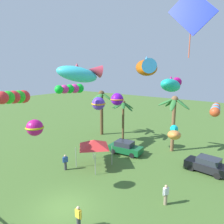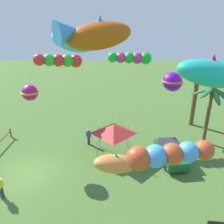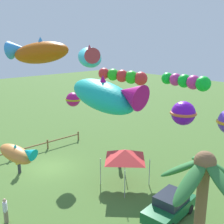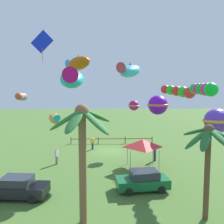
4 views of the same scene
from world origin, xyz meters
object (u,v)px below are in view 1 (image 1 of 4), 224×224
Objects in this scene: palm_tree_2 at (101,102)px; spectator_2 at (65,162)px; kite_tube_3 at (15,97)px; kite_fish_5 at (171,85)px; spectator_0 at (78,218)px; kite_fish_7 at (80,73)px; palm_tree_1 at (123,109)px; kite_ball_1 at (117,99)px; palm_tree_0 at (174,110)px; parked_car_0 at (125,147)px; parked_car_1 at (207,165)px; kite_diamond_4 at (192,13)px; spectator_1 at (166,195)px; kite_ball_9 at (35,128)px; kite_ball_10 at (98,104)px; kite_fish_0 at (147,67)px; kite_tube_6 at (71,89)px; kite_tube_2 at (215,109)px; festival_tent at (94,143)px; kite_fish_8 at (174,134)px.

palm_tree_2 is 12.72m from spectator_2.
kite_fish_5 is at bearing 42.30° from kite_tube_3.
spectator_0 is 10.61m from kite_fish_7.
kite_ball_1 is at bearing -64.59° from palm_tree_1.
palm_tree_0 is 1.71× the size of kite_fish_5.
parked_car_0 is 8.93m from parked_car_1.
palm_tree_2 is 4.23× the size of spectator_2.
spectator_2 is 16.81m from kite_diamond_4.
spectator_1 is 0.47× the size of kite_diamond_4.
kite_ball_10 is at bearing 109.14° from kite_ball_9.
kite_fish_0 is at bearing 21.65° from kite_tube_3.
kite_ball_1 reaches higher than spectator_0.
kite_fish_5 is at bearing 15.93° from kite_tube_6.
kite_tube_2 is 0.63× the size of kite_fish_7.
spectator_0 is at bearing -11.51° from kite_tube_3.
palm_tree_2 is 1.61× the size of kite_tube_3.
spectator_0 is 8.96m from festival_tent.
palm_tree_1 is at bearing 151.25° from kite_tube_2.
parked_car_1 is 1.41× the size of festival_tent.
kite_fish_0 is 5.92m from kite_tube_2.
kite_ball_1 reaches higher than parked_car_1.
kite_fish_5 is at bearing 116.01° from kite_diamond_4.
kite_tube_3 is at bearing 168.49° from spectator_0.
palm_tree_0 reaches higher than palm_tree_2.
kite_ball_1 is at bearing 153.43° from kite_fish_8.
festival_tent reaches higher than spectator_1.
kite_fish_8 is (3.03, 7.43, 4.13)m from spectator_0.
palm_tree_1 is 0.83× the size of palm_tree_2.
palm_tree_0 reaches higher than festival_tent.
palm_tree_2 is at bearing 149.69° from parked_car_0.
kite_ball_1 reaches higher than palm_tree_1.
spectator_0 is at bearing -64.99° from kite_ball_1.
kite_ball_1 is at bearing 140.85° from kite_fish_0.
kite_tube_6 reaches higher than kite_ball_10.
palm_tree_2 is 16.76m from kite_fish_8.
kite_ball_10 is at bearing 126.53° from festival_tent.
kite_tube_2 is 15.48m from kite_ball_10.
palm_tree_1 reaches higher than spectator_1.
kite_ball_10 reaches higher than palm_tree_1.
kite_fish_8 is (13.07, 5.39, -2.39)m from kite_tube_3.
spectator_1 is at bearing -10.62° from festival_tent.
palm_tree_2 is 1.60× the size of kite_tube_6.
palm_tree_0 is at bearing 19.19° from kite_ball_10.
kite_fish_7 is at bearing -108.21° from palm_tree_0.
kite_ball_10 is (-1.89, -2.98, 0.96)m from palm_tree_1.
spectator_0 is at bearing -41.36° from kite_tube_6.
parked_car_1 is (15.91, -3.17, -4.19)m from palm_tree_2.
parked_car_1 is 1.61× the size of kite_fish_8.
kite_tube_6 is (0.02, 6.78, 0.25)m from kite_tube_3.
kite_tube_3 reaches higher than kite_tube_2.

